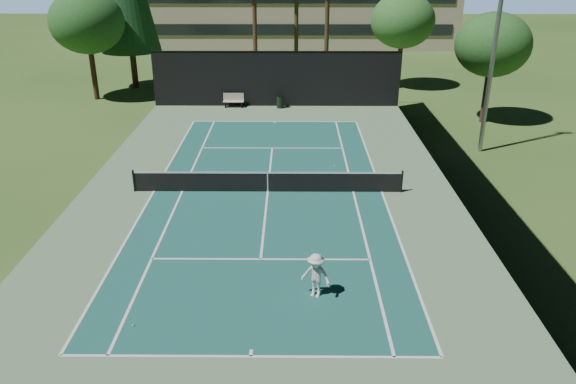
# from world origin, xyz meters

# --- Properties ---
(ground) EXTENTS (160.00, 160.00, 0.00)m
(ground) POSITION_xyz_m (0.00, 0.00, 0.00)
(ground) COLOR #375821
(ground) RESTS_ON ground
(apron_slab) EXTENTS (18.00, 32.00, 0.01)m
(apron_slab) POSITION_xyz_m (0.00, 0.00, 0.01)
(apron_slab) COLOR #5F825B
(apron_slab) RESTS_ON ground
(court_surface) EXTENTS (10.97, 23.77, 0.01)m
(court_surface) POSITION_xyz_m (0.00, 0.00, 0.01)
(court_surface) COLOR #1B5750
(court_surface) RESTS_ON ground
(court_lines) EXTENTS (11.07, 23.87, 0.01)m
(court_lines) POSITION_xyz_m (0.00, 0.00, 0.02)
(court_lines) COLOR white
(court_lines) RESTS_ON ground
(tennis_net) EXTENTS (12.90, 0.10, 1.10)m
(tennis_net) POSITION_xyz_m (0.00, 0.00, 0.56)
(tennis_net) COLOR black
(tennis_net) RESTS_ON ground
(fence) EXTENTS (18.04, 32.05, 4.03)m
(fence) POSITION_xyz_m (0.00, 0.06, 2.01)
(fence) COLOR black
(fence) RESTS_ON ground
(player) EXTENTS (1.19, 0.97, 1.60)m
(player) POSITION_xyz_m (1.97, -8.79, 0.80)
(player) COLOR white
(player) RESTS_ON ground
(tennis_ball_a) EXTENTS (0.07, 0.07, 0.07)m
(tennis_ball_a) POSITION_xyz_m (-3.74, -10.49, 0.04)
(tennis_ball_a) COLOR #B3D12F
(tennis_ball_a) RESTS_ON ground
(tennis_ball_b) EXTENTS (0.06, 0.06, 0.06)m
(tennis_ball_b) POSITION_xyz_m (-1.80, 0.64, 0.03)
(tennis_ball_b) COLOR #CDF337
(tennis_ball_b) RESTS_ON ground
(tennis_ball_c) EXTENTS (0.07, 0.07, 0.07)m
(tennis_ball_c) POSITION_xyz_m (3.46, 3.46, 0.04)
(tennis_ball_c) COLOR #E5F537
(tennis_ball_c) RESTS_ON ground
(tennis_ball_d) EXTENTS (0.07, 0.07, 0.07)m
(tennis_ball_d) POSITION_xyz_m (-5.65, 4.66, 0.03)
(tennis_ball_d) COLOR #DFF437
(tennis_ball_d) RESTS_ON ground
(park_bench) EXTENTS (1.50, 0.45, 1.02)m
(park_bench) POSITION_xyz_m (-3.15, 15.67, 0.55)
(park_bench) COLOR beige
(park_bench) RESTS_ON ground
(trash_bin) EXTENTS (0.56, 0.56, 0.95)m
(trash_bin) POSITION_xyz_m (0.29, 15.47, 0.48)
(trash_bin) COLOR black
(trash_bin) RESTS_ON ground
(decid_tree_a) EXTENTS (5.12, 5.12, 7.62)m
(decid_tree_a) POSITION_xyz_m (10.00, 22.00, 5.42)
(decid_tree_a) COLOR #49311F
(decid_tree_a) RESTS_ON ground
(decid_tree_b) EXTENTS (4.80, 4.80, 7.14)m
(decid_tree_b) POSITION_xyz_m (14.00, 12.00, 5.08)
(decid_tree_b) COLOR #42291C
(decid_tree_b) RESTS_ON ground
(decid_tree_c) EXTENTS (5.44, 5.44, 8.09)m
(decid_tree_c) POSITION_xyz_m (-14.00, 18.00, 5.76)
(decid_tree_c) COLOR #462B1E
(decid_tree_c) RESTS_ON ground
(campus_building) EXTENTS (40.50, 12.50, 8.30)m
(campus_building) POSITION_xyz_m (0.00, 45.98, 4.21)
(campus_building) COLOR tan
(campus_building) RESTS_ON ground
(light_pole) EXTENTS (0.90, 0.25, 12.22)m
(light_pole) POSITION_xyz_m (12.00, 6.00, 6.46)
(light_pole) COLOR gray
(light_pole) RESTS_ON ground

